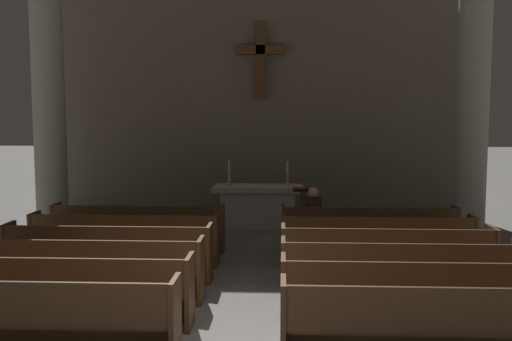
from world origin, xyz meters
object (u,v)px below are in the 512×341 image
at_px(pew_left_row_4, 108,252).
at_px(pew_right_row_3, 400,273).
at_px(pew_left_row_5, 125,239).
at_px(candlestick_left, 229,178).
at_px(lectern, 303,214).
at_px(pew_right_row_1, 437,325).
at_px(candlestick_right, 287,178).
at_px(pew_right_row_2, 416,295).
at_px(pew_right_row_4, 387,256).
at_px(lone_worshipper, 313,218).
at_px(altar, 258,205).
at_px(column_right_second, 472,103).
at_px(pew_left_row_6, 139,228).
at_px(pew_left_row_1, 27,318).
at_px(pew_left_row_3, 87,269).
at_px(column_left_second, 49,103).
at_px(pew_left_row_2, 61,290).
at_px(pew_right_row_6, 369,230).
at_px(pew_right_row_5, 377,241).

xyz_separation_m(pew_left_row_4, pew_right_row_3, (4.55, -1.01, 0.00)).
relative_size(pew_left_row_5, candlestick_left, 5.75).
distance_m(pew_left_row_5, lectern, 4.08).
bearing_deg(pew_right_row_1, candlestick_right, 101.65).
distance_m(pew_right_row_2, pew_right_row_4, 2.03).
xyz_separation_m(pew_left_row_4, lone_worshipper, (3.46, 2.07, 0.22)).
bearing_deg(pew_left_row_4, pew_right_row_2, -24.03).
relative_size(pew_left_row_4, altar, 1.55).
height_order(candlestick_right, lectern, candlestick_right).
relative_size(altar, lone_worshipper, 1.67).
bearing_deg(column_right_second, altar, 172.28).
bearing_deg(pew_left_row_6, pew_right_row_2, -41.72).
relative_size(pew_left_row_1, pew_left_row_3, 1.00).
xyz_separation_m(pew_left_row_3, altar, (2.28, 5.61, 0.06)).
bearing_deg(pew_left_row_3, altar, 67.92).
bearing_deg(pew_left_row_5, column_left_second, 130.56).
xyz_separation_m(altar, lectern, (1.03, -1.20, 0.01)).
bearing_deg(pew_right_row_1, pew_right_row_2, 90.00).
height_order(pew_left_row_4, pew_left_row_5, same).
xyz_separation_m(pew_left_row_2, pew_right_row_3, (4.55, 1.01, 0.00)).
distance_m(pew_right_row_6, column_right_second, 4.02).
distance_m(altar, candlestick_right, 0.96).
bearing_deg(column_left_second, pew_right_row_6, -15.20).
distance_m(pew_left_row_3, column_left_second, 6.09).
height_order(pew_left_row_6, pew_right_row_5, same).
height_order(pew_right_row_3, column_right_second, column_right_second).
height_order(pew_left_row_1, pew_right_row_6, same).
bearing_deg(pew_left_row_1, lone_worshipper, 55.92).
xyz_separation_m(pew_left_row_2, pew_right_row_1, (4.55, -1.01, 0.00)).
bearing_deg(candlestick_right, lone_worshipper, -79.22).
height_order(pew_left_row_2, altar, altar).
bearing_deg(pew_left_row_5, pew_left_row_2, -90.00).
height_order(pew_left_row_4, column_left_second, column_left_second).
distance_m(pew_left_row_2, column_right_second, 9.58).
height_order(pew_left_row_3, pew_left_row_5, same).
distance_m(pew_right_row_1, pew_right_row_6, 5.07).
height_order(pew_right_row_4, pew_right_row_5, same).
bearing_deg(column_right_second, candlestick_right, 170.97).
height_order(pew_left_row_6, lectern, lectern).
height_order(column_right_second, lone_worshipper, column_right_second).
distance_m(pew_left_row_4, lone_worshipper, 4.03).
bearing_deg(altar, pew_left_row_6, -131.55).
bearing_deg(lectern, pew_left_row_2, -121.36).
distance_m(pew_left_row_2, altar, 7.01).
height_order(pew_left_row_5, column_right_second, column_right_second).
distance_m(pew_right_row_1, lectern, 6.56).
bearing_deg(pew_right_row_2, column_left_second, 139.76).
distance_m(pew_right_row_1, pew_right_row_2, 1.01).
bearing_deg(pew_left_row_6, pew_left_row_5, -90.00).
xyz_separation_m(pew_left_row_1, candlestick_left, (1.58, 7.64, 0.72)).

